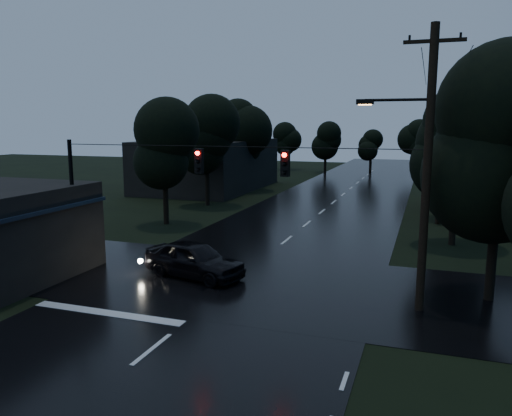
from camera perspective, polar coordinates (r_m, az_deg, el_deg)
The scene contains 15 objects.
main_road at distance 38.57m, azimuth 7.54°, elevation -0.45°, with size 12.00×120.00×0.02m, color black.
cross_street at distance 21.71m, azimuth -2.21°, elevation -8.33°, with size 60.00×9.00×0.02m, color black.
building_far_left at distance 52.07m, azimuth -5.41°, elevation 4.97°, with size 10.00×16.00×5.00m, color black.
utility_pole_main at distance 18.28m, azimuth 18.71°, elevation 4.63°, with size 3.50×0.30×10.00m.
utility_pole_far at distance 35.35m, azimuth 20.34°, elevation 4.47°, with size 2.00×0.30×7.50m.
anchor_pole_left at distance 23.92m, azimuth -20.16°, elevation 0.16°, with size 0.18×0.18×6.00m, color black.
span_signals at distance 19.56m, azimuth -1.87°, elevation 5.38°, with size 15.00×0.37×1.12m.
tree_corner_near at distance 20.39m, azimuth 26.22°, elevation 6.69°, with size 4.48×4.48×9.44m.
tree_left_a at distance 33.61m, azimuth -10.47°, elevation 7.00°, with size 3.92×3.92×8.26m.
tree_left_b at distance 41.00m, azimuth -5.67°, elevation 8.08°, with size 4.20×4.20×8.85m.
tree_left_c at distance 50.45m, azimuth -1.50°, elevation 8.84°, with size 4.48×4.48×9.44m.
tree_right_a at distance 29.28m, azimuth 22.12°, elevation 6.83°, with size 4.20×4.20×8.85m.
tree_right_b at distance 37.29m, azimuth 22.50°, elevation 7.84°, with size 4.48×4.48×9.44m.
tree_right_c at distance 47.30m, azimuth 22.60°, elevation 8.51°, with size 4.76×4.76×10.03m.
car at distance 22.20m, azimuth -7.08°, elevation -5.83°, with size 1.90×4.72×1.61m, color black.
Camera 1 is at (7.54, -7.23, 6.69)m, focal length 35.00 mm.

